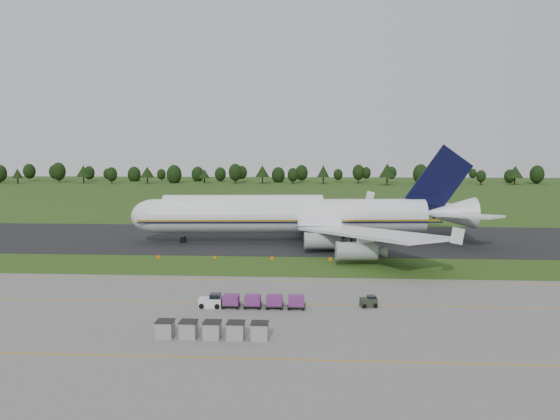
# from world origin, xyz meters

# --- Properties ---
(ground) EXTENTS (600.00, 600.00, 0.00)m
(ground) POSITION_xyz_m (0.00, 0.00, 0.00)
(ground) COLOR #284615
(ground) RESTS_ON ground
(apron) EXTENTS (300.00, 52.00, 0.06)m
(apron) POSITION_xyz_m (0.00, -34.00, 0.03)
(apron) COLOR slate
(apron) RESTS_ON ground
(taxiway) EXTENTS (300.00, 40.00, 0.08)m
(taxiway) POSITION_xyz_m (0.00, 28.00, 0.04)
(taxiway) COLOR black
(taxiway) RESTS_ON ground
(apron_markings) EXTENTS (300.00, 30.20, 0.01)m
(apron_markings) POSITION_xyz_m (0.00, -26.98, 0.06)
(apron_markings) COLOR #C78A0B
(apron_markings) RESTS_ON apron
(tree_line) EXTENTS (528.58, 23.02, 11.89)m
(tree_line) POSITION_xyz_m (-4.14, 220.53, 6.24)
(tree_line) COLOR black
(tree_line) RESTS_ON ground
(aircraft) EXTENTS (71.49, 69.45, 20.06)m
(aircraft) POSITION_xyz_m (7.36, 23.52, 5.73)
(aircraft) COLOR white
(aircraft) RESTS_ON ground
(baggage_train) EXTENTS (12.75, 1.63, 1.57)m
(baggage_train) POSITION_xyz_m (3.38, -24.08, 0.89)
(baggage_train) COLOR silver
(baggage_train) RESTS_ON apron
(utility_cart) EXTENTS (2.16, 1.55, 1.08)m
(utility_cart) POSITION_xyz_m (17.59, -22.74, 0.59)
(utility_cart) COLOR #262D1F
(utility_cart) RESTS_ON apron
(uld_row) EXTENTS (11.35, 1.75, 1.73)m
(uld_row) POSITION_xyz_m (0.80, -34.86, 0.93)
(uld_row) COLOR gray
(uld_row) RESTS_ON apron
(edge_markers) EXTENTS (30.49, 0.30, 0.60)m
(edge_markers) POSITION_xyz_m (-1.19, 4.97, 0.27)
(edge_markers) COLOR #FA6807
(edge_markers) RESTS_ON ground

